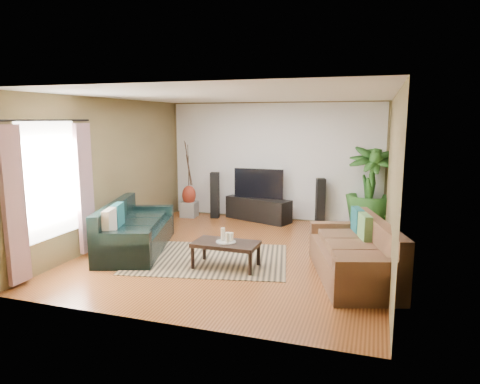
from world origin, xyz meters
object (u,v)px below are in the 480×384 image
at_px(television, 259,183).
at_px(speaker_right, 320,202).
at_px(pedestal, 189,209).
at_px(vase, 189,195).
at_px(potted_plant, 370,187).
at_px(speaker_left, 215,195).
at_px(sofa_right, 353,250).
at_px(side_table, 146,221).
at_px(tv_stand, 258,209).
at_px(sofa_left, 137,227).
at_px(coffee_table, 226,255).

distance_m(television, speaker_right, 1.45).
xyz_separation_m(pedestal, vase, (0.00, 0.00, 0.34)).
relative_size(potted_plant, pedestal, 4.92).
bearing_deg(speaker_left, sofa_right, -54.47).
bearing_deg(television, speaker_right, 0.32).
distance_m(speaker_left, side_table, 1.93).
xyz_separation_m(tv_stand, speaker_left, (-1.05, -0.05, 0.28)).
distance_m(sofa_left, speaker_left, 2.83).
xyz_separation_m(sofa_right, side_table, (-4.21, 1.34, -0.18)).
xyz_separation_m(sofa_left, television, (1.47, 2.86, 0.43)).
relative_size(sofa_right, pedestal, 5.87).
bearing_deg(side_table, television, 42.41).
distance_m(pedestal, side_table, 1.61).
relative_size(tv_stand, pedestal, 4.34).
height_order(coffee_table, vase, vase).
bearing_deg(speaker_right, sofa_right, -93.12).
xyz_separation_m(sofa_right, coffee_table, (-1.92, -0.16, -0.22)).
xyz_separation_m(sofa_left, side_table, (-0.46, 1.10, -0.18)).
height_order(sofa_left, speaker_left, speaker_left).
relative_size(coffee_table, potted_plant, 0.57).
distance_m(sofa_right, tv_stand, 3.83).
height_order(potted_plant, pedestal, potted_plant).
xyz_separation_m(sofa_left, vase, (-0.21, 2.69, 0.10)).
height_order(coffee_table, pedestal, coffee_table).
height_order(speaker_left, vase, speaker_left).
xyz_separation_m(coffee_table, speaker_right, (1.05, 3.27, 0.31)).
distance_m(tv_stand, speaker_right, 1.44).
relative_size(sofa_right, coffee_table, 2.08).
distance_m(pedestal, vase, 0.34).
distance_m(potted_plant, side_table, 4.76).
bearing_deg(sofa_right, sofa_left, -110.44).
distance_m(television, side_table, 2.68).
xyz_separation_m(speaker_left, pedestal, (-0.62, -0.10, -0.36)).
distance_m(coffee_table, tv_stand, 3.26).
bearing_deg(sofa_left, television, -44.08).
bearing_deg(sofa_left, speaker_right, -62.05).
bearing_deg(potted_plant, side_table, -157.98).
relative_size(coffee_table, tv_stand, 0.65).
distance_m(sofa_left, coffee_table, 1.89).
xyz_separation_m(speaker_right, pedestal, (-3.09, -0.18, -0.34)).
bearing_deg(side_table, pedestal, 80.90).
bearing_deg(coffee_table, sofa_right, 6.16).
bearing_deg(television, sofa_left, -117.12).
xyz_separation_m(television, vase, (-1.67, -0.17, -0.33)).
bearing_deg(speaker_right, coffee_table, -126.54).
height_order(tv_stand, vase, vase).
xyz_separation_m(sofa_left, speaker_left, (0.42, 2.79, 0.12)).
xyz_separation_m(tv_stand, vase, (-1.67, -0.15, 0.26)).
bearing_deg(tv_stand, television, 109.88).
relative_size(sofa_right, side_table, 4.32).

